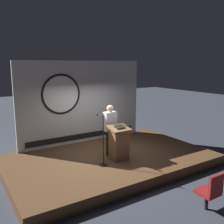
# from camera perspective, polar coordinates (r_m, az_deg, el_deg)

# --- Properties ---
(ground_plane) EXTENTS (40.00, 40.00, 0.00)m
(ground_plane) POSITION_cam_1_polar(r_m,az_deg,el_deg) (8.38, -0.58, -11.68)
(ground_plane) COLOR #383D47
(stage_platform) EXTENTS (6.40, 4.00, 0.30)m
(stage_platform) POSITION_cam_1_polar(r_m,az_deg,el_deg) (8.32, -0.58, -10.72)
(stage_platform) COLOR brown
(stage_platform) RESTS_ON ground
(banner_display) EXTENTS (4.92, 0.12, 3.02)m
(banner_display) POSITION_cam_1_polar(r_m,az_deg,el_deg) (9.45, -6.73, 2.26)
(banner_display) COLOR silver
(banner_display) RESTS_ON stage_platform
(podium) EXTENTS (0.64, 0.50, 1.07)m
(podium) POSITION_cam_1_polar(r_m,az_deg,el_deg) (7.78, 1.60, -7.03)
(podium) COLOR olive
(podium) RESTS_ON stage_platform
(speaker_person) EXTENTS (0.40, 0.26, 1.64)m
(speaker_person) POSITION_cam_1_polar(r_m,az_deg,el_deg) (8.06, -0.44, -4.05)
(speaker_person) COLOR black
(speaker_person) RESTS_ON stage_platform
(microphone_stand) EXTENTS (0.24, 0.50, 1.50)m
(microphone_stand) POSITION_cam_1_polar(r_m,az_deg,el_deg) (7.37, -2.15, -8.06)
(microphone_stand) COLOR black
(microphone_stand) RESTS_ON stage_platform
(audience_chair_left) EXTENTS (0.44, 0.45, 0.89)m
(audience_chair_left) POSITION_cam_1_polar(r_m,az_deg,el_deg) (6.15, 21.38, -16.15)
(audience_chair_left) COLOR black
(audience_chair_left) RESTS_ON ground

